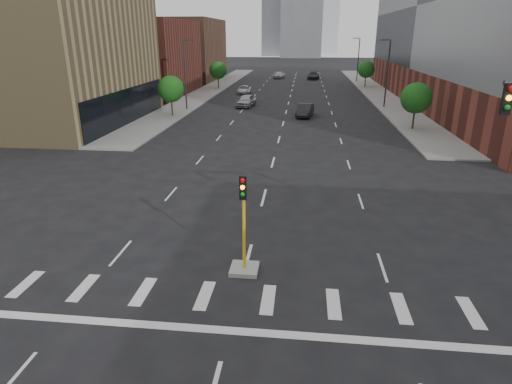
% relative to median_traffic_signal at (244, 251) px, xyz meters
% --- Properties ---
extents(sidewalk_left_far, '(5.00, 92.00, 0.15)m').
position_rel_median_traffic_signal_xyz_m(sidewalk_left_far, '(-15.00, 65.03, -0.90)').
color(sidewalk_left_far, gray).
rests_on(sidewalk_left_far, ground).
extents(sidewalk_right_far, '(5.00, 92.00, 0.15)m').
position_rel_median_traffic_signal_xyz_m(sidewalk_right_far, '(15.00, 65.03, -0.90)').
color(sidewalk_right_far, gray).
rests_on(sidewalk_right_far, ground).
extents(building_left_mid, '(20.00, 24.00, 14.00)m').
position_rel_median_traffic_signal_xyz_m(building_left_mid, '(-27.50, 31.03, 6.03)').
color(building_left_mid, '#937D53').
rests_on(building_left_mid, ground).
extents(building_left_far_a, '(20.00, 22.00, 12.00)m').
position_rel_median_traffic_signal_xyz_m(building_left_far_a, '(-27.50, 57.03, 5.03)').
color(building_left_far_a, brown).
rests_on(building_left_far_a, ground).
extents(building_left_far_b, '(20.00, 24.00, 13.00)m').
position_rel_median_traffic_signal_xyz_m(building_left_far_b, '(-27.50, 83.03, 5.53)').
color(building_left_far_b, brown).
rests_on(building_left_far_b, ground).
extents(building_right_main, '(24.00, 70.00, 22.00)m').
position_rel_median_traffic_signal_xyz_m(building_right_main, '(29.50, 51.03, 10.03)').
color(building_right_main, brown).
rests_on(building_right_main, ground).
extents(tower_mid, '(18.00, 18.00, 44.00)m').
position_rel_median_traffic_signal_xyz_m(tower_mid, '(0.00, 191.03, 21.03)').
color(tower_mid, slate).
rests_on(tower_mid, ground).
extents(median_traffic_signal, '(1.20, 1.20, 4.40)m').
position_rel_median_traffic_signal_xyz_m(median_traffic_signal, '(0.00, 0.00, 0.00)').
color(median_traffic_signal, '#999993').
rests_on(median_traffic_signal, ground).
extents(streetlight_right_a, '(1.60, 0.22, 9.07)m').
position_rel_median_traffic_signal_xyz_m(streetlight_right_a, '(13.41, 46.03, 4.04)').
color(streetlight_right_a, '#2D2D30').
rests_on(streetlight_right_a, ground).
extents(streetlight_right_b, '(1.60, 0.22, 9.07)m').
position_rel_median_traffic_signal_xyz_m(streetlight_right_b, '(13.41, 81.03, 4.04)').
color(streetlight_right_b, '#2D2D30').
rests_on(streetlight_right_b, ground).
extents(streetlight_left, '(1.60, 0.22, 9.07)m').
position_rel_median_traffic_signal_xyz_m(streetlight_left, '(-13.41, 41.03, 4.04)').
color(streetlight_left, '#2D2D30').
rests_on(streetlight_left, ground).
extents(tree_left_near, '(3.20, 3.20, 4.85)m').
position_rel_median_traffic_signal_xyz_m(tree_left_near, '(-14.00, 36.03, 2.42)').
color(tree_left_near, '#382619').
rests_on(tree_left_near, ground).
extents(tree_left_far, '(3.20, 3.20, 4.85)m').
position_rel_median_traffic_signal_xyz_m(tree_left_far, '(-14.00, 66.03, 2.42)').
color(tree_left_far, '#382619').
rests_on(tree_left_far, ground).
extents(tree_right_near, '(3.20, 3.20, 4.85)m').
position_rel_median_traffic_signal_xyz_m(tree_right_near, '(14.00, 31.03, 2.42)').
color(tree_right_near, '#382619').
rests_on(tree_right_near, ground).
extents(tree_right_far, '(3.20, 3.20, 4.85)m').
position_rel_median_traffic_signal_xyz_m(tree_right_far, '(14.00, 71.03, 2.42)').
color(tree_right_far, '#382619').
rests_on(tree_right_far, ground).
extents(car_near_left, '(2.71, 5.26, 1.71)m').
position_rel_median_traffic_signal_xyz_m(car_near_left, '(-5.84, 44.89, -0.12)').
color(car_near_left, '#A3A3A7').
rests_on(car_near_left, ground).
extents(car_mid_right, '(2.35, 4.99, 1.58)m').
position_rel_median_traffic_signal_xyz_m(car_mid_right, '(2.49, 37.82, -0.18)').
color(car_mid_right, black).
rests_on(car_mid_right, ground).
extents(car_far_left, '(2.47, 4.91, 1.33)m').
position_rel_median_traffic_signal_xyz_m(car_far_left, '(-8.11, 59.41, -0.31)').
color(car_far_left, silver).
rests_on(car_far_left, ground).
extents(car_deep_right, '(3.08, 5.98, 1.66)m').
position_rel_median_traffic_signal_xyz_m(car_deep_right, '(4.27, 86.34, -0.14)').
color(car_deep_right, black).
rests_on(car_deep_right, ground).
extents(car_distant, '(2.71, 5.08, 1.65)m').
position_rel_median_traffic_signal_xyz_m(car_distant, '(-3.70, 87.93, -0.15)').
color(car_distant, '#B5B4B9').
rests_on(car_distant, ground).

